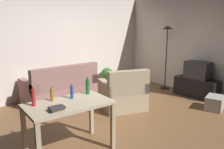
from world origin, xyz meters
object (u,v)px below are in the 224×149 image
Objects in this scene: bottle_blue at (72,92)px; torchiere_lamp at (167,40)px; tv_stand at (196,87)px; book_stack at (57,108)px; couch at (61,89)px; armchair at (123,95)px; bottle_amber at (52,95)px; tv at (198,70)px; potted_plant at (107,76)px; bottle_red at (33,97)px; bottle_green at (88,86)px; desk at (69,110)px; storage_box at (215,103)px.

torchiere_lamp is at bearing 15.01° from bottle_blue.
book_stack is (-4.14, -0.31, 0.55)m from tv_stand.
armchair is at bearing 120.49° from couch.
bottle_amber is at bearing 58.36° from couch.
bottle_blue reaches higher than book_stack.
couch is at bearing 55.40° from tv.
potted_plant is at bearing 41.34° from bottle_blue.
bottle_amber is at bearing 5.85° from bottle_red.
potted_plant is 2.08× the size of bottle_green.
torchiere_lamp is 4.44m from bottle_red.
tv_stand is 1.83× the size of tv.
bottle_blue is at bearing -138.66° from potted_plant.
bottle_amber is (-4.01, 0.08, 0.61)m from tv_stand.
tv_stand is at bearing -175.52° from armchair.
armchair reaches higher than desk.
tv_stand is at bearing 145.37° from couch.
tv reaches higher than tv_stand.
armchair reaches higher than book_stack.
tv is at bearing 53.22° from storage_box.
bottle_red is (-3.18, -2.23, 0.55)m from potted_plant.
tv_stand is at bearing 4.30° from book_stack.
tv_stand is 4.91× the size of bottle_blue.
tv_stand is at bearing -0.62° from bottle_red.
tv is at bearing -1.09° from bottle_amber.
bottle_red is at bearing 35.19° from armchair.
bottle_blue reaches higher than tv.
bottle_blue is 0.82× the size of bottle_green.
bottle_red is 1.00× the size of bottle_green.
torchiere_lamp reaches higher than book_stack.
bottle_green is (-3.42, -0.97, -0.53)m from torchiere_lamp.
bottle_amber is at bearing 166.42° from storage_box.
desk is 2.62× the size of storage_box.
torchiere_lamp reaches higher than bottle_amber.
bottle_amber is at bearing -142.67° from potted_plant.
tv_stand is at bearing 90.00° from tv.
storage_box is 3.89m from bottle_red.
armchair reaches higher than tv_stand.
storage_box is at bearing 143.39° from tv_stand.
bottle_red is (-0.42, 0.20, 0.23)m from desk.
bottle_blue is at bearing 35.91° from book_stack.
tv is at bearing -0.34° from bottle_green.
tv_stand is at bearing 53.39° from storage_box.
couch is 3.56m from storage_box.
book_stack is at bearing -144.09° from bottle_blue.
book_stack reaches higher than tv_stand.
bottle_red reaches higher than bottle_amber.
bottle_blue is (-2.60, -2.29, 0.53)m from potted_plant.
potted_plant is at bearing -97.93° from armchair.
tv is at bearing 4.30° from book_stack.
tv_stand is 1.93× the size of potted_plant.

